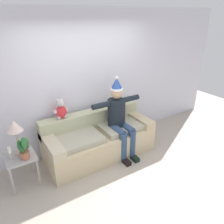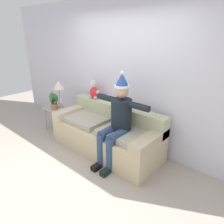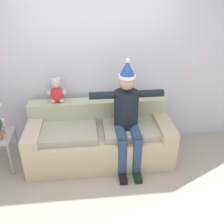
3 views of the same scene
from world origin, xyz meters
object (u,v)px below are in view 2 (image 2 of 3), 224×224
Objects in this scene: candle_tall at (52,100)px; candle_short at (61,102)px; side_table at (57,111)px; table_lamp at (59,86)px; person_seated at (118,119)px; potted_plant at (54,101)px; couch at (107,133)px; teddy_bear at (94,90)px.

candle_tall is 0.96× the size of candle_short.
table_lamp is (0.01, 0.09, 0.56)m from side_table.
person_seated is at bearing -2.53° from side_table.
person_seated is 3.90× the size of potted_plant.
candle_short is at bearing 17.53° from side_table.
couch is 9.03× the size of candle_short.
teddy_bear is at bearing 20.86° from candle_tall.
teddy_bear reaches higher than side_table.
potted_plant is at bearing -179.42° from person_seated.
table_lamp is 1.46× the size of potted_plant.
side_table is at bearing 177.47° from person_seated.
person_seated is 1.86m from side_table.
teddy_bear reaches higher than potted_plant.
candle_tall is at bearing -159.14° from teddy_bear.
candle_tall is (-0.14, -0.11, -0.32)m from table_lamp.
candle_tall is at bearing 178.23° from person_seated.
person_seated is 1.95m from candle_tall.
person_seated is 2.91× the size of side_table.
table_lamp is at bearing -162.60° from teddy_bear.
potted_plant reaches higher than candle_tall.
candle_tall is (-1.57, -0.10, 0.34)m from couch.
candle_short is (0.25, 0.06, 0.01)m from candle_tall.
teddy_bear is 1.08m from side_table.
table_lamp is at bearing 174.60° from person_seated.
couch is at bearing -0.43° from table_lamp.
potted_plant reaches higher than couch.
table_lamp is at bearing 179.57° from couch.
person_seated is at bearing 0.58° from potted_plant.
side_table is 0.28m from candle_short.
side_table is (-1.82, 0.08, -0.36)m from person_seated.
potted_plant is at bearing -172.66° from couch.
teddy_bear is 1.09m from candle_tall.
candle_tall is at bearing -171.02° from side_table.
potted_plant is at bearing -113.77° from candle_short.
teddy_bear is at bearing 29.89° from potted_plant.
potted_plant reaches higher than side_table.
table_lamp is at bearing 155.93° from candle_short.
teddy_bear is (-0.60, 0.27, 0.66)m from couch.
candle_short is (-1.69, 0.12, -0.11)m from person_seated.
potted_plant is (-1.75, -0.02, -0.07)m from person_seated.
couch is 0.93m from teddy_bear.
couch is 3.56× the size of table_lamp.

